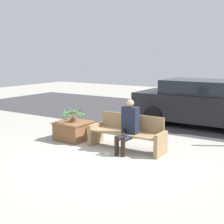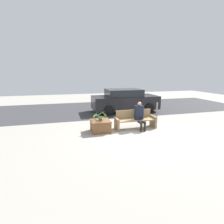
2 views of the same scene
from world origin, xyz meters
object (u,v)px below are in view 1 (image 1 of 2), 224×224
person_seated (128,125)px  parked_car (202,103)px  planter_box (73,130)px  potted_plant (73,113)px  bench (128,133)px

person_seated → parked_car: bearing=81.0°
planter_box → person_seated: bearing=-4.1°
planter_box → potted_plant: (0.00, 0.00, 0.45)m
person_seated → parked_car: (0.59, 3.72, 0.08)m
potted_plant → bench: bearing=2.5°
planter_box → parked_car: size_ratio=0.20×
bench → parked_car: bearing=78.4°
planter_box → bench: bearing=2.5°
bench → person_seated: size_ratio=1.53×
planter_box → parked_car: parked_car is taller
person_seated → bench: bearing=124.0°
planter_box → potted_plant: bearing=14.4°
person_seated → planter_box: (-1.78, 0.13, -0.39)m
planter_box → potted_plant: size_ratio=1.28×
potted_plant → parked_car: size_ratio=0.16×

